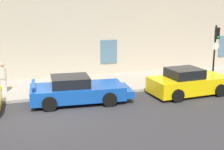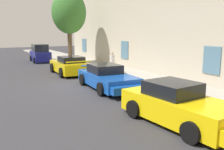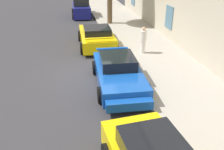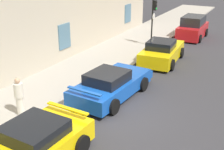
{
  "view_description": "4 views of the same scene",
  "coord_description": "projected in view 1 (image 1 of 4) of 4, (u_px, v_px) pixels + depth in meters",
  "views": [
    {
      "loc": [
        -1.21,
        -13.16,
        4.78
      ],
      "look_at": [
        3.12,
        1.06,
        1.25
      ],
      "focal_mm": 50.19,
      "sensor_mm": 36.0,
      "label": 1
    },
    {
      "loc": [
        13.0,
        -5.15,
        3.1
      ],
      "look_at": [
        2.79,
        0.63,
        1.01
      ],
      "focal_mm": 38.65,
      "sensor_mm": 36.0,
      "label": 2
    },
    {
      "loc": [
        11.35,
        -1.25,
        5.48
      ],
      "look_at": [
        1.95,
        0.69,
        0.81
      ],
      "focal_mm": 40.21,
      "sensor_mm": 36.0,
      "label": 3
    },
    {
      "loc": [
        -9.63,
        -4.9,
        6.05
      ],
      "look_at": [
        0.67,
        0.68,
        1.4
      ],
      "focal_mm": 48.02,
      "sensor_mm": 36.0,
      "label": 4
    }
  ],
  "objects": [
    {
      "name": "sidewalk",
      "position": [
        43.0,
        88.0,
        17.32
      ],
      "size": [
        60.0,
        4.08,
        0.14
      ],
      "primitive_type": "cube",
      "color": "#A8A399",
      "rests_on": "ground"
    },
    {
      "name": "sportscar_white_middle",
      "position": [
        191.0,
        83.0,
        16.34
      ],
      "size": [
        4.59,
        2.33,
        1.4
      ],
      "color": "yellow",
      "rests_on": "ground"
    },
    {
      "name": "ground_plane",
      "position": [
        51.0,
        113.0,
        13.69
      ],
      "size": [
        80.0,
        80.0,
        0.0
      ],
      "primitive_type": "plane",
      "color": "#333338"
    },
    {
      "name": "sportscar_yellow_flank",
      "position": [
        80.0,
        90.0,
        15.02
      ],
      "size": [
        4.9,
        2.37,
        1.31
      ],
      "color": "#144CB2",
      "rests_on": "ground"
    },
    {
      "name": "pedestrian_admiring",
      "position": [
        3.0,
        78.0,
        16.04
      ],
      "size": [
        0.51,
        0.51,
        1.57
      ],
      "color": "silver",
      "rests_on": "sidewalk"
    },
    {
      "name": "traffic_light",
      "position": [
        216.0,
        43.0,
        18.17
      ],
      "size": [
        0.44,
        0.36,
        3.27
      ],
      "color": "black",
      "rests_on": "sidewalk"
    }
  ]
}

